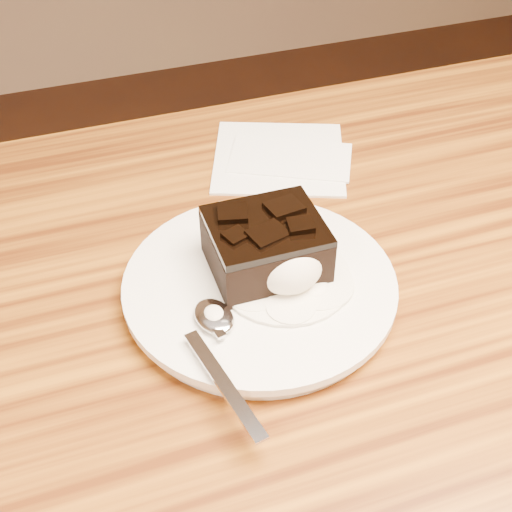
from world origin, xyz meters
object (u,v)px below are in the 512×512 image
object	(u,v)px
brownie	(266,248)
ice_cream_scoop	(286,260)
plate	(260,288)
napkin	(279,156)
spoon	(214,318)

from	to	relation	value
brownie	ice_cream_scoop	distance (m)	0.02
plate	napkin	xyz separation A→B (m)	(0.09, 0.20, -0.01)
ice_cream_scoop	spoon	world-z (taller)	ice_cream_scoop
plate	napkin	size ratio (longest dim) A/B	1.67
spoon	ice_cream_scoop	bearing A→B (deg)	10.47
brownie	spoon	world-z (taller)	brownie
ice_cream_scoop	napkin	bearing A→B (deg)	70.71
napkin	brownie	bearing A→B (deg)	-114.07
ice_cream_scoop	spoon	xyz separation A→B (m)	(-0.07, -0.03, -0.02)
plate	spoon	xyz separation A→B (m)	(-0.05, -0.03, 0.01)
brownie	napkin	xyz separation A→B (m)	(0.08, 0.19, -0.04)
ice_cream_scoop	spoon	distance (m)	0.08
spoon	brownie	bearing A→B (deg)	27.25
brownie	napkin	bearing A→B (deg)	65.93
napkin	spoon	bearing A→B (deg)	-121.76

